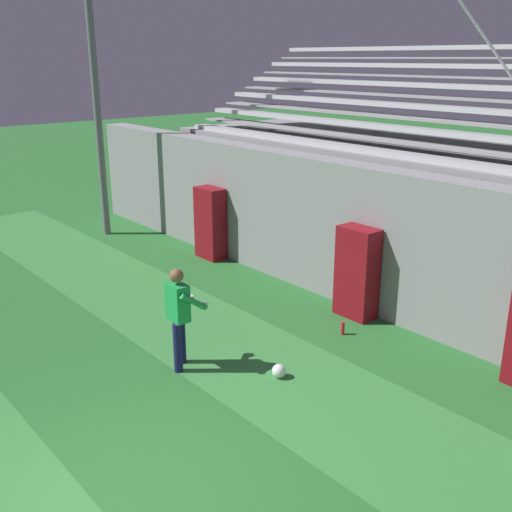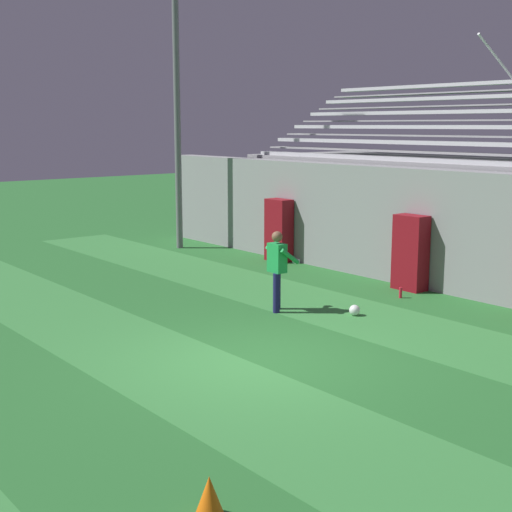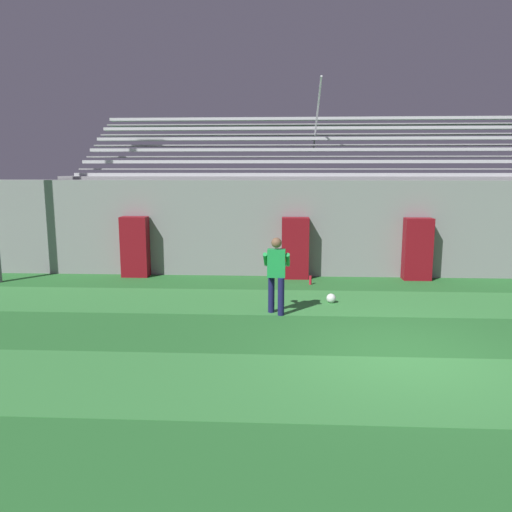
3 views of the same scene
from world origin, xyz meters
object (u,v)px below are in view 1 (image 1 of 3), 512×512
object	(u,v)px
padding_pillar_gate_left	(357,273)
floodlight_pole	(89,3)
goalkeeper	(179,312)
soccer_ball	(279,371)
padding_pillar_far_left	(210,223)
water_bottle	(343,328)

from	to	relation	value
padding_pillar_gate_left	floodlight_pole	world-z (taller)	floodlight_pole
goalkeeper	soccer_ball	xyz separation A→B (m)	(1.28, 0.96, -0.84)
padding_pillar_gate_left	goalkeeper	bearing A→B (deg)	-97.71
soccer_ball	padding_pillar_far_left	bearing A→B (deg)	153.56
padding_pillar_gate_left	floodlight_pole	bearing A→B (deg)	-173.25
padding_pillar_far_left	padding_pillar_gate_left	bearing A→B (deg)	0.00
floodlight_pole	soccer_ball	size ratio (longest dim) A/B	44.49
water_bottle	padding_pillar_far_left	bearing A→B (deg)	170.95
padding_pillar_gate_left	soccer_ball	distance (m)	2.92
floodlight_pole	soccer_ball	xyz separation A→B (m)	(9.06, -1.73, -5.91)
padding_pillar_gate_left	soccer_ball	size ratio (longest dim) A/B	7.99
goalkeeper	soccer_ball	size ratio (longest dim) A/B	7.59
floodlight_pole	water_bottle	bearing A→B (deg)	1.14
soccer_ball	water_bottle	bearing A→B (deg)	101.34
padding_pillar_gate_left	soccer_ball	xyz separation A→B (m)	(0.79, -2.71, -0.77)
floodlight_pole	soccer_ball	bearing A→B (deg)	-10.80
floodlight_pole	goalkeeper	world-z (taller)	floodlight_pole
soccer_ball	goalkeeper	bearing A→B (deg)	-143.30
goalkeeper	soccer_ball	bearing A→B (deg)	36.70
padding_pillar_gate_left	water_bottle	xyz separation A→B (m)	(0.41, -0.81, -0.76)
padding_pillar_gate_left	water_bottle	world-z (taller)	padding_pillar_gate_left
padding_pillar_gate_left	padding_pillar_far_left	size ratio (longest dim) A/B	1.00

